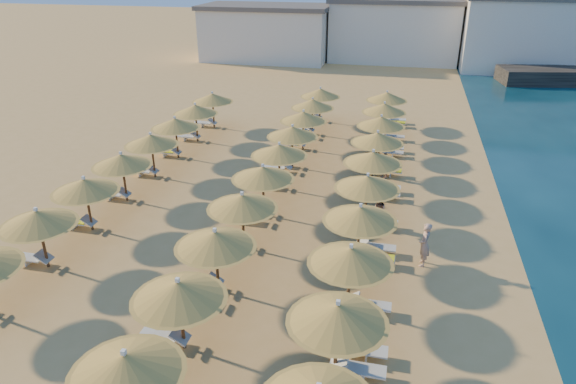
% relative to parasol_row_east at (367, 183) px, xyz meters
% --- Properties ---
extents(ground, '(220.00, 220.00, 0.00)m').
position_rel_parasol_row_east_xyz_m(ground, '(-3.17, -3.79, -2.24)').
color(ground, tan).
rests_on(ground, ground).
extents(hotel_blocks, '(46.10, 11.55, 8.10)m').
position_rel_parasol_row_east_xyz_m(hotel_blocks, '(0.37, 42.07, 1.46)').
color(hotel_blocks, silver).
rests_on(hotel_blocks, ground).
extents(parasol_row_east, '(3.10, 35.84, 2.75)m').
position_rel_parasol_row_east_xyz_m(parasol_row_east, '(0.00, 0.00, 0.00)').
color(parasol_row_east, brown).
rests_on(parasol_row_east, ground).
extents(parasol_row_west, '(3.10, 35.84, 2.75)m').
position_rel_parasol_row_east_xyz_m(parasol_row_west, '(-5.02, 0.00, 0.00)').
color(parasol_row_west, brown).
rests_on(parasol_row_west, ground).
extents(parasol_row_inland, '(3.10, 26.02, 2.75)m').
position_rel_parasol_row_east_xyz_m(parasol_row_inland, '(-12.55, 1.64, -0.00)').
color(parasol_row_inland, brown).
rests_on(parasol_row_inland, ground).
extents(loungers, '(15.68, 34.21, 0.66)m').
position_rel_parasol_row_east_xyz_m(loungers, '(-4.54, 0.24, -1.90)').
color(loungers, silver).
rests_on(loungers, ground).
extents(beachgoer_c, '(0.99, 0.77, 1.57)m').
position_rel_parasol_row_east_xyz_m(beachgoer_c, '(0.54, 6.11, -1.46)').
color(beachgoer_c, tan).
rests_on(beachgoer_c, ground).
extents(beachgoer_b, '(0.79, 0.93, 1.69)m').
position_rel_parasol_row_east_xyz_m(beachgoer_b, '(0.59, -0.05, -1.39)').
color(beachgoer_b, tan).
rests_on(beachgoer_b, ground).
extents(beachgoer_a, '(0.49, 0.72, 1.93)m').
position_rel_parasol_row_east_xyz_m(beachgoer_a, '(2.69, -2.86, -1.28)').
color(beachgoer_a, tan).
rests_on(beachgoer_a, ground).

